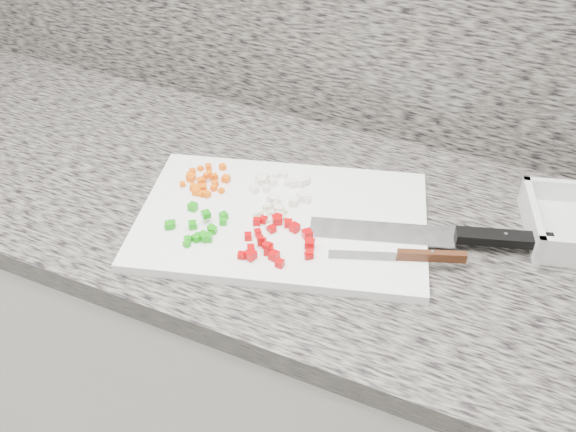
{
  "coord_description": "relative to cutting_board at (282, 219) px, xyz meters",
  "views": [
    {
      "loc": [
        0.4,
        0.6,
        1.59
      ],
      "look_at": [
        0.06,
        1.36,
        0.94
      ],
      "focal_mm": 40.0,
      "sensor_mm": 36.0,
      "label": 1
    }
  ],
  "objects": [
    {
      "name": "onion_pile",
      "position": [
        -0.03,
        0.06,
        0.01
      ],
      "size": [
        0.12,
        0.12,
        0.01
      ],
      "color": "white",
      "rests_on": "cutting_board"
    },
    {
      "name": "countertop",
      "position": [
        -0.04,
        0.06,
        -0.03
      ],
      "size": [
        3.96,
        0.64,
        0.04
      ],
      "primitive_type": "cube",
      "color": "#6A665D",
      "rests_on": "cabinet"
    },
    {
      "name": "cutting_board",
      "position": [
        0.0,
        0.0,
        0.0
      ],
      "size": [
        0.56,
        0.45,
        0.02
      ],
      "primitive_type": "cube",
      "rotation": [
        0.0,
        0.0,
        0.28
      ],
      "color": "white",
      "rests_on": "countertop"
    },
    {
      "name": "paring_knife",
      "position": [
        0.23,
        -0.01,
        0.01
      ],
      "size": [
        0.21,
        0.09,
        0.02
      ],
      "rotation": [
        0.0,
        0.0,
        0.36
      ],
      "color": "white",
      "rests_on": "cutting_board"
    },
    {
      "name": "red_pepper_pile",
      "position": [
        0.02,
        -0.07,
        0.02
      ],
      "size": [
        0.13,
        0.12,
        0.02
      ],
      "color": "#BE0206",
      "rests_on": "cutting_board"
    },
    {
      "name": "cabinet",
      "position": [
        -0.04,
        0.06,
        -0.48
      ],
      "size": [
        3.92,
        0.62,
        0.86
      ],
      "primitive_type": "cube",
      "color": "white",
      "rests_on": "ground"
    },
    {
      "name": "chef_knife",
      "position": [
        0.29,
        0.07,
        0.01
      ],
      "size": [
        0.39,
        0.16,
        0.02
      ],
      "rotation": [
        0.0,
        0.0,
        0.31
      ],
      "color": "white",
      "rests_on": "cutting_board"
    },
    {
      "name": "garlic_pile",
      "position": [
        -0.01,
        -0.0,
        0.01
      ],
      "size": [
        0.06,
        0.07,
        0.01
      ],
      "color": "beige",
      "rests_on": "cutting_board"
    },
    {
      "name": "carrot_pile",
      "position": [
        -0.17,
        0.02,
        0.01
      ],
      "size": [
        0.09,
        0.1,
        0.02
      ],
      "color": "#F75F05",
      "rests_on": "cutting_board"
    },
    {
      "name": "green_pepper_pile",
      "position": [
        -0.11,
        -0.09,
        0.02
      ],
      "size": [
        0.09,
        0.1,
        0.02
      ],
      "color": "#159A0E",
      "rests_on": "cutting_board"
    }
  ]
}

